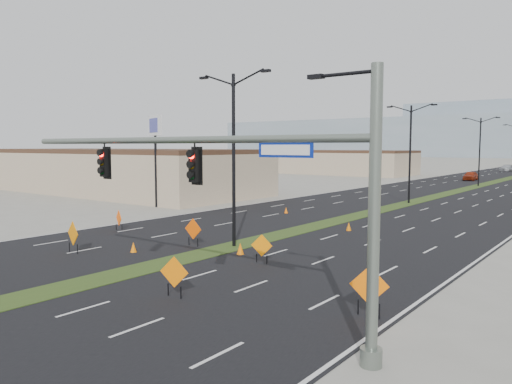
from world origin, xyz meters
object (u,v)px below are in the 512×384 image
Objects in this scene: construction_sign_5 at (369,287)px; cone_0 at (133,247)px; construction_sign_3 at (174,274)px; cone_1 at (240,249)px; streetlight_1 at (410,151)px; construction_sign_0 at (119,219)px; cone_3 at (286,210)px; construction_sign_4 at (262,247)px; streetlight_2 at (480,149)px; car_left at (471,176)px; car_far at (506,168)px; streetlight_0 at (234,154)px; pole_sign_west at (155,133)px; construction_sign_1 at (73,234)px; signal_mast at (237,181)px; construction_sign_2 at (193,230)px.

construction_sign_5 is 15.01m from cone_0.
construction_sign_3 is 8.09m from cone_1.
streetlight_1 is 6.93× the size of construction_sign_0.
construction_sign_0 is 15.17m from cone_3.
construction_sign_5 reaches higher than construction_sign_0.
streetlight_2 is at bearing 75.72° from construction_sign_4.
car_left is 0.91× the size of car_far.
streetlight_0 is 6.42m from construction_sign_4.
pole_sign_west is at bearing 150.05° from cone_1.
construction_sign_1 is 2.69× the size of cone_1.
construction_sign_0 is 0.89× the size of construction_sign_3.
construction_sign_3 is at bearing -86.01° from streetlight_2.
pole_sign_west is (-18.19, 9.99, 1.72)m from streetlight_0.
signal_mast reaches higher than cone_3.
streetlight_1 is 35.55m from construction_sign_1.
construction_sign_0 is at bearing 176.17° from cone_1.
construction_sign_4 is (-0.69, 6.60, -0.09)m from construction_sign_3.
car_left is at bearing 99.37° from construction_sign_1.
cone_0 is (-3.38, -32.65, -5.13)m from streetlight_1.
car_far reaches higher than cone_1.
car_far is at bearing 94.38° from streetlight_1.
cone_1 is at bearing -88.33° from car_left.
cone_0 is at bearing -147.77° from cone_1.
cone_1 is (1.67, -57.46, -5.09)m from streetlight_2.
construction_sign_5 is (15.67, -74.58, 0.27)m from car_left.
streetlight_2 reaches higher than construction_sign_5.
streetlight_1 reaches higher than pole_sign_west.
car_far is 114.74m from construction_sign_5.
construction_sign_5 is (11.50, -34.47, -4.35)m from streetlight_1.
construction_sign_1 is (0.20, -113.72, 0.30)m from car_far.
streetlight_2 is 6.08× the size of construction_sign_2.
streetlight_2 is 1.14× the size of pole_sign_west.
construction_sign_3 is at bearing -9.84° from construction_sign_0.
streetlight_1 is at bearing 91.03° from construction_sign_5.
car_left is 69.50m from construction_sign_2.
cone_0 is at bearing 51.72° from construction_sign_1.
car_far is (-1.87, 38.81, -0.05)m from car_left.
construction_sign_0 is at bearing -109.01° from streetlight_1.
cone_0 is 1.07× the size of cone_3.
signal_mast is 15.22m from construction_sign_1.
construction_sign_0 is 13.83m from construction_sign_4.
construction_sign_3 reaches higher than construction_sign_0.
pole_sign_west reaches higher than car_left.
construction_sign_3 is (4.53, -37.00, -4.46)m from streetlight_1.
signal_mast reaches higher than construction_sign_3.
signal_mast is 11.27× the size of construction_sign_0.
car_far is 107.68m from construction_sign_0.
construction_sign_5 is at bearing -81.26° from car_left.
car_left reaches higher than cone_3.
car_left reaches higher than cone_0.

